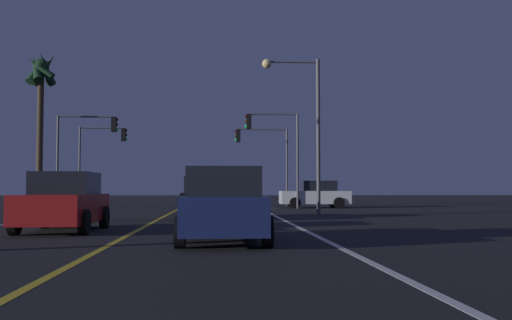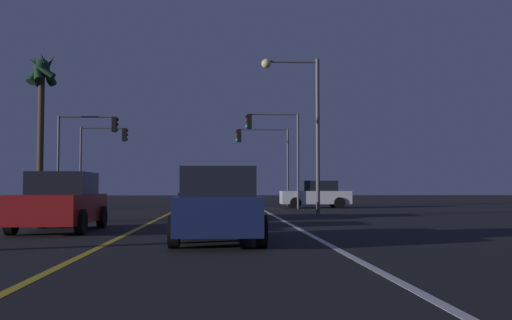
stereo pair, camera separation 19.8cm
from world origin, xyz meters
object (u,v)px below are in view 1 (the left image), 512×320
Objects in this scene: car_lead_same_lane at (223,206)px; traffic_light_far_left at (103,147)px; car_crossing_side at (316,195)px; car_ahead_far at (206,198)px; palm_tree_left_far at (41,84)px; car_oncoming at (64,203)px; traffic_light_far_right at (262,148)px; street_lamp_right_far at (304,113)px; traffic_light_near_right at (273,138)px; traffic_light_near_left at (87,139)px.

car_lead_same_lane is 0.79× the size of traffic_light_far_left.
car_crossing_side is 14.32m from car_ahead_far.
car_ahead_far is 0.47× the size of palm_tree_left_far.
car_oncoming is 1.00× the size of car_ahead_far.
car_lead_same_lane is 27.64m from traffic_light_far_right.
traffic_light_far_right is 14.21m from street_lamp_right_far.
car_ahead_far is at bearing 34.51° from street_lamp_right_far.
car_oncoming is 19.19m from palm_tree_left_far.
traffic_light_far_right is at bearing -86.43° from street_lamp_right_far.
traffic_light_near_right is 1.04× the size of traffic_light_near_left.
traffic_light_near_left is at bearing 4.14° from car_crossing_side.
car_crossing_side is 1.00× the size of car_ahead_far.
car_oncoming is 7.49m from car_ahead_far.
car_ahead_far is at bearing 148.40° from car_oncoming.
traffic_light_near_right is 12.56m from traffic_light_far_left.
palm_tree_left_far is (-2.45, -0.99, 3.15)m from traffic_light_near_left.
car_ahead_far is at bearing -47.63° from palm_tree_left_far.
street_lamp_right_far reaches higher than car_oncoming.
car_ahead_far is at bearing 3.50° from car_lead_same_lane.
traffic_light_far_left is at bearing -50.00° from street_lamp_right_far.
car_lead_same_lane is at bearing -73.49° from traffic_light_far_left.
car_lead_same_lane is 0.80× the size of traffic_light_far_right.
traffic_light_near_right is 11.14m from traffic_light_near_left.
traffic_light_far_left is 0.59× the size of palm_tree_left_far.
car_crossing_side is at bearing -160.00° from traffic_light_near_right.
traffic_light_near_right is 5.51m from traffic_light_far_right.
car_crossing_side is at bearing 151.18° from car_oncoming.
car_lead_same_lane is at bearing 73.85° from street_lamp_right_far.
traffic_light_near_right is at bearing -8.34° from car_lead_same_lane.
traffic_light_far_right is at bearing -6.10° from car_lead_same_lane.
traffic_light_far_left is (-3.55, 23.58, 3.22)m from car_oncoming.
car_crossing_side is 15.10m from traffic_light_far_left.
car_oncoming is 0.78× the size of traffic_light_near_left.
car_oncoming is at bearing -81.43° from traffic_light_far_left.
traffic_light_near_left is 5.50m from traffic_light_far_left.
palm_tree_left_far reaches higher than car_lead_same_lane.
traffic_light_far_right reaches higher than car_crossing_side.
street_lamp_right_far is at bearing -28.43° from palm_tree_left_far.
street_lamp_right_far reaches higher than traffic_light_near_right.
street_lamp_right_far is at bearing -16.15° from car_lead_same_lane.
car_ahead_far is (-6.58, -12.72, 0.00)m from car_crossing_side.
traffic_light_near_right is at bearing 92.91° from traffic_light_far_right.
traffic_light_near_right is at bearing 4.16° from palm_tree_left_far.
car_oncoming is 13.15m from street_lamp_right_far.
traffic_light_far_right is at bearing -11.60° from car_ahead_far.
car_crossing_side is 0.80× the size of traffic_light_far_right.
car_ahead_far is at bearing 62.64° from car_crossing_side.
traffic_light_near_right is 0.63× the size of palm_tree_left_far.
car_lead_same_lane is at bearing -63.46° from palm_tree_left_far.
car_crossing_side is 17.70m from palm_tree_left_far.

